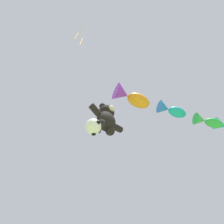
{
  "coord_description": "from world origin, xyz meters",
  "views": [
    {
      "loc": [
        -2.63,
        2.66,
        1.38
      ],
      "look_at": [
        1.05,
        6.51,
        11.44
      ],
      "focal_mm": 40.0,
      "sensor_mm": 36.0,
      "label": 1
    }
  ],
  "objects_px": {
    "soccer_ball_kite": "(93,127)",
    "fish_kite_teal": "(171,110)",
    "teddy_bear_kite": "(106,118)",
    "fish_kite_emerald": "(207,121)",
    "diamond_kite": "(81,35)",
    "fish_kite_tangerine": "(130,97)"
  },
  "relations": [
    {
      "from": "teddy_bear_kite",
      "to": "fish_kite_emerald",
      "type": "height_order",
      "value": "fish_kite_emerald"
    },
    {
      "from": "fish_kite_teal",
      "to": "diamond_kite",
      "type": "xyz_separation_m",
      "value": [
        -7.01,
        0.45,
        0.45
      ]
    },
    {
      "from": "teddy_bear_kite",
      "to": "diamond_kite",
      "type": "xyz_separation_m",
      "value": [
        -3.48,
        -1.58,
        3.21
      ]
    },
    {
      "from": "fish_kite_tangerine",
      "to": "fish_kite_teal",
      "type": "relative_size",
      "value": 1.24
    },
    {
      "from": "soccer_ball_kite",
      "to": "fish_kite_tangerine",
      "type": "distance_m",
      "value": 4.87
    },
    {
      "from": "fish_kite_tangerine",
      "to": "fish_kite_emerald",
      "type": "bearing_deg",
      "value": -27.15
    },
    {
      "from": "soccer_ball_kite",
      "to": "teddy_bear_kite",
      "type": "bearing_deg",
      "value": 6.37
    },
    {
      "from": "teddy_bear_kite",
      "to": "fish_kite_tangerine",
      "type": "relative_size",
      "value": 0.92
    },
    {
      "from": "fish_kite_tangerine",
      "to": "fish_kite_teal",
      "type": "bearing_deg",
      "value": -22.88
    },
    {
      "from": "teddy_bear_kite",
      "to": "fish_kite_teal",
      "type": "bearing_deg",
      "value": -30.01
    },
    {
      "from": "fish_kite_teal",
      "to": "teddy_bear_kite",
      "type": "bearing_deg",
      "value": 149.99
    },
    {
      "from": "fish_kite_teal",
      "to": "diamond_kite",
      "type": "relative_size",
      "value": 0.62
    },
    {
      "from": "fish_kite_emerald",
      "to": "diamond_kite",
      "type": "distance_m",
      "value": 9.05
    },
    {
      "from": "fish_kite_emerald",
      "to": "diamond_kite",
      "type": "xyz_separation_m",
      "value": [
        -8.84,
        1.62,
        1.14
      ]
    },
    {
      "from": "soccer_ball_kite",
      "to": "fish_kite_emerald",
      "type": "relative_size",
      "value": 0.41
    },
    {
      "from": "teddy_bear_kite",
      "to": "fish_kite_teal",
      "type": "distance_m",
      "value": 4.92
    },
    {
      "from": "soccer_ball_kite",
      "to": "fish_kite_teal",
      "type": "relative_size",
      "value": 0.39
    },
    {
      "from": "teddy_bear_kite",
      "to": "fish_kite_tangerine",
      "type": "distance_m",
      "value": 2.94
    },
    {
      "from": "soccer_ball_kite",
      "to": "diamond_kite",
      "type": "bearing_deg",
      "value": -150.82
    },
    {
      "from": "teddy_bear_kite",
      "to": "fish_kite_tangerine",
      "type": "bearing_deg",
      "value": -44.32
    },
    {
      "from": "soccer_ball_kite",
      "to": "fish_kite_tangerine",
      "type": "relative_size",
      "value": 0.32
    },
    {
      "from": "soccer_ball_kite",
      "to": "fish_kite_teal",
      "type": "xyz_separation_m",
      "value": [
        4.34,
        -1.95,
        4.61
      ]
    }
  ]
}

